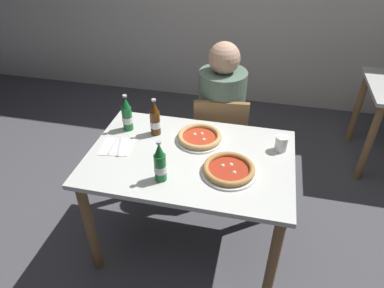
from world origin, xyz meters
The scene contains 11 objects.
ground_plane centered at (0.00, 0.00, 0.00)m, with size 8.00×8.00×0.00m, color #4C4C51.
dining_table_main centered at (0.00, 0.00, 0.64)m, with size 1.20×0.80×0.75m.
chair_behind_table centered at (0.09, 0.61, 0.48)m, with size 0.44×0.44×0.85m.
diner_seated centered at (0.08, 0.66, 0.58)m, with size 0.34×0.34×1.21m.
pizza_margherita_near centered at (0.24, -0.10, 0.77)m, with size 0.31×0.31×0.04m.
pizza_marinara_far centered at (0.02, 0.17, 0.77)m, with size 0.30×0.30×0.04m.
beer_bottle_left centered at (-0.11, -0.23, 0.85)m, with size 0.07×0.07×0.25m.
beer_bottle_center centered at (-0.46, 0.19, 0.85)m, with size 0.07×0.07×0.25m.
beer_bottle_right centered at (-0.27, 0.18, 0.85)m, with size 0.07×0.07×0.25m.
napkin_with_cutlery centered at (-0.46, -0.01, 0.75)m, with size 0.20×0.20×0.01m.
paper_cup centered at (0.51, 0.18, 0.80)m, with size 0.07×0.07×0.10m, color white.
Camera 1 is at (0.37, -1.58, 2.00)m, focal length 32.66 mm.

